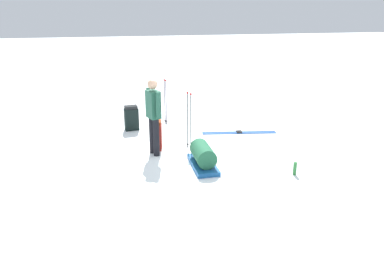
{
  "coord_description": "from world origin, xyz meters",
  "views": [
    {
      "loc": [
        7.04,
        -1.83,
        3.06
      ],
      "look_at": [
        0.0,
        0.0,
        0.7
      ],
      "focal_mm": 33.32,
      "sensor_mm": 36.0,
      "label": 1
    }
  ],
  "objects_px": {
    "skier_standing": "(153,113)",
    "ski_pair_near": "(239,133)",
    "ski_poles_planted_near": "(189,118)",
    "ski_poles_planted_far": "(165,99)",
    "gear_sled": "(203,156)",
    "backpack_bright": "(131,118)",
    "backpack_large_dark": "(157,135)",
    "thermos_bottle": "(295,169)"
  },
  "relations": [
    {
      "from": "skier_standing",
      "to": "ski_pair_near",
      "type": "bearing_deg",
      "value": 110.27
    },
    {
      "from": "skier_standing",
      "to": "ski_poles_planted_near",
      "type": "xyz_separation_m",
      "value": [
        -0.19,
        0.85,
        -0.22
      ]
    },
    {
      "from": "ski_poles_planted_far",
      "to": "gear_sled",
      "type": "height_order",
      "value": "ski_poles_planted_far"
    },
    {
      "from": "skier_standing",
      "to": "ski_poles_planted_near",
      "type": "bearing_deg",
      "value": 102.5
    },
    {
      "from": "skier_standing",
      "to": "backpack_bright",
      "type": "relative_size",
      "value": 2.54
    },
    {
      "from": "backpack_large_dark",
      "to": "backpack_bright",
      "type": "relative_size",
      "value": 1.02
    },
    {
      "from": "ski_pair_near",
      "to": "ski_poles_planted_far",
      "type": "bearing_deg",
      "value": -128.48
    },
    {
      "from": "backpack_bright",
      "to": "ski_poles_planted_far",
      "type": "height_order",
      "value": "ski_poles_planted_far"
    },
    {
      "from": "backpack_bright",
      "to": "ski_pair_near",
      "type": "bearing_deg",
      "value": 70.0
    },
    {
      "from": "backpack_bright",
      "to": "skier_standing",
      "type": "bearing_deg",
      "value": 10.07
    },
    {
      "from": "thermos_bottle",
      "to": "backpack_bright",
      "type": "bearing_deg",
      "value": -142.03
    },
    {
      "from": "gear_sled",
      "to": "thermos_bottle",
      "type": "xyz_separation_m",
      "value": [
        0.82,
        1.63,
        -0.09
      ]
    },
    {
      "from": "ski_pair_near",
      "to": "thermos_bottle",
      "type": "distance_m",
      "value": 2.63
    },
    {
      "from": "skier_standing",
      "to": "backpack_bright",
      "type": "xyz_separation_m",
      "value": [
        -1.86,
        -0.33,
        -0.63
      ]
    },
    {
      "from": "thermos_bottle",
      "to": "ski_pair_near",
      "type": "bearing_deg",
      "value": -177.54
    },
    {
      "from": "gear_sled",
      "to": "thermos_bottle",
      "type": "bearing_deg",
      "value": 63.35
    },
    {
      "from": "ski_poles_planted_near",
      "to": "gear_sled",
      "type": "distance_m",
      "value": 1.23
    },
    {
      "from": "ski_poles_planted_near",
      "to": "ski_poles_planted_far",
      "type": "height_order",
      "value": "ski_poles_planted_near"
    },
    {
      "from": "backpack_bright",
      "to": "ski_poles_planted_near",
      "type": "bearing_deg",
      "value": 35.06
    },
    {
      "from": "skier_standing",
      "to": "backpack_large_dark",
      "type": "distance_m",
      "value": 0.69
    },
    {
      "from": "skier_standing",
      "to": "gear_sled",
      "type": "distance_m",
      "value": 1.46
    },
    {
      "from": "backpack_large_dark",
      "to": "skier_standing",
      "type": "bearing_deg",
      "value": -18.04
    },
    {
      "from": "backpack_large_dark",
      "to": "ski_poles_planted_near",
      "type": "bearing_deg",
      "value": 82.34
    },
    {
      "from": "backpack_large_dark",
      "to": "backpack_bright",
      "type": "bearing_deg",
      "value": -164.91
    },
    {
      "from": "gear_sled",
      "to": "backpack_large_dark",
      "type": "bearing_deg",
      "value": -147.99
    },
    {
      "from": "ski_poles_planted_near",
      "to": "ski_pair_near",
      "type": "bearing_deg",
      "value": 114.26
    },
    {
      "from": "ski_poles_planted_near",
      "to": "ski_poles_planted_far",
      "type": "distance_m",
      "value": 2.05
    },
    {
      "from": "backpack_large_dark",
      "to": "ski_poles_planted_far",
      "type": "relative_size",
      "value": 0.54
    },
    {
      "from": "ski_poles_planted_far",
      "to": "backpack_bright",
      "type": "bearing_deg",
      "value": -69.7
    },
    {
      "from": "skier_standing",
      "to": "ski_poles_planted_far",
      "type": "height_order",
      "value": "skier_standing"
    },
    {
      "from": "ski_poles_planted_near",
      "to": "gear_sled",
      "type": "height_order",
      "value": "ski_poles_planted_near"
    },
    {
      "from": "thermos_bottle",
      "to": "gear_sled",
      "type": "bearing_deg",
      "value": -116.65
    },
    {
      "from": "thermos_bottle",
      "to": "backpack_large_dark",
      "type": "bearing_deg",
      "value": -130.39
    },
    {
      "from": "thermos_bottle",
      "to": "ski_poles_planted_near",
      "type": "bearing_deg",
      "value": -139.68
    },
    {
      "from": "ski_pair_near",
      "to": "ski_poles_planted_far",
      "type": "relative_size",
      "value": 1.53
    },
    {
      "from": "skier_standing",
      "to": "gear_sled",
      "type": "xyz_separation_m",
      "value": [
        0.93,
        0.86,
        -0.73
      ]
    },
    {
      "from": "backpack_bright",
      "to": "ski_poles_planted_near",
      "type": "height_order",
      "value": "ski_poles_planted_near"
    },
    {
      "from": "skier_standing",
      "to": "backpack_large_dark",
      "type": "height_order",
      "value": "skier_standing"
    },
    {
      "from": "backpack_large_dark",
      "to": "ski_poles_planted_far",
      "type": "xyz_separation_m",
      "value": [
        -1.95,
        0.58,
        0.37
      ]
    },
    {
      "from": "backpack_large_dark",
      "to": "thermos_bottle",
      "type": "distance_m",
      "value": 3.15
    },
    {
      "from": "ski_poles_planted_near",
      "to": "backpack_bright",
      "type": "bearing_deg",
      "value": -144.94
    },
    {
      "from": "skier_standing",
      "to": "thermos_bottle",
      "type": "bearing_deg",
      "value": 54.9
    }
  ]
}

